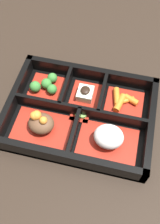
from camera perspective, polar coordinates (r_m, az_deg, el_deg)
The scene contains 9 objects.
ground_plane at distance 0.62m, azimuth -0.00°, elevation -1.22°, with size 3.00×3.00×0.00m, color black.
bento_base at distance 0.61m, azimuth -0.00°, elevation -0.98°, with size 0.33×0.24×0.01m.
bento_rim at distance 0.60m, azimuth 0.02°, elevation 0.09°, with size 0.33×0.24×0.05m.
bowl_rice at distance 0.56m, azimuth 6.19°, elevation -5.66°, with size 0.13×0.09×0.05m.
bowl_stew at distance 0.58m, azimuth -8.47°, elevation -2.61°, with size 0.13×0.09×0.05m.
bowl_carrots at distance 0.63m, azimuth 9.36°, elevation 2.10°, with size 0.09×0.09×0.02m.
bowl_tofu at distance 0.63m, azimuth 0.79°, elevation 3.83°, with size 0.07×0.09×0.03m.
bowl_greens at distance 0.65m, azimuth -7.45°, elevation 5.64°, with size 0.08×0.09×0.03m.
bowl_pickles at distance 0.60m, azimuth -0.03°, elevation -0.41°, with size 0.04×0.04×0.01m.
Camera 1 is at (-0.07, 0.30, 0.53)m, focal length 42.00 mm.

